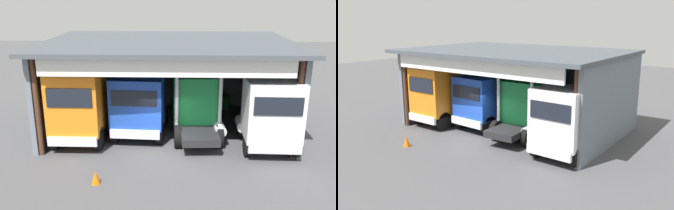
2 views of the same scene
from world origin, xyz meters
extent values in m
plane|color=#4C4C4F|center=(0.00, 0.00, 0.00)|extent=(80.00, 80.00, 0.00)
cube|color=slate|center=(0.00, 8.16, 2.32)|extent=(12.06, 0.24, 4.64)
cube|color=slate|center=(-6.03, 4.08, 2.32)|extent=(0.24, 8.16, 4.64)
cube|color=slate|center=(6.03, 4.08, 2.32)|extent=(0.24, 8.16, 4.64)
cube|color=#474E55|center=(0.00, 3.70, 4.74)|extent=(12.66, 8.93, 0.20)
cylinder|color=#4C2D1E|center=(-5.78, 0.15, 2.32)|extent=(0.24, 0.24, 4.64)
cylinder|color=#4C2D1E|center=(5.78, 0.15, 2.32)|extent=(0.24, 0.24, 4.64)
cube|color=white|center=(0.00, -0.31, 4.29)|extent=(10.85, 0.12, 0.90)
cube|color=orange|center=(-4.28, 1.29, 2.26)|extent=(2.40, 2.36, 2.91)
cube|color=black|center=(-4.29, 0.10, 2.77)|extent=(2.04, 0.07, 0.87)
cube|color=silver|center=(-4.29, 0.07, 0.71)|extent=(2.28, 0.17, 0.44)
cube|color=#232326|center=(-4.28, 2.89, 0.74)|extent=(1.81, 2.91, 0.36)
cylinder|color=silver|center=(-3.20, 2.62, 2.08)|extent=(0.18, 0.18, 3.05)
cylinder|color=silver|center=(-5.36, 2.62, 2.08)|extent=(0.18, 0.18, 3.05)
cylinder|color=silver|center=(-5.36, 2.60, 0.86)|extent=(0.56, 1.20, 0.56)
cylinder|color=black|center=(-3.24, 0.82, 0.56)|extent=(0.30, 1.11, 1.11)
cylinder|color=black|center=(-5.33, 0.83, 0.56)|extent=(0.30, 1.11, 1.11)
cylinder|color=black|center=(-3.23, 2.89, 0.56)|extent=(0.30, 1.11, 1.11)
cylinder|color=black|center=(-5.33, 2.90, 0.56)|extent=(0.30, 1.11, 1.11)
cube|color=#1E47B7|center=(-1.46, 2.15, 2.06)|extent=(2.66, 2.34, 2.48)
cube|color=black|center=(-1.53, 1.04, 2.49)|extent=(2.15, 0.19, 0.74)
cube|color=silver|center=(-1.53, 1.01, 0.72)|extent=(2.41, 0.30, 0.44)
cube|color=#232326|center=(-1.35, 4.08, 0.75)|extent=(2.11, 3.61, 0.36)
cylinder|color=silver|center=(-0.25, 3.33, 2.05)|extent=(0.18, 0.18, 2.97)
cylinder|color=silver|center=(-2.53, 3.46, 2.05)|extent=(0.18, 0.18, 2.97)
cylinder|color=silver|center=(-2.51, 3.85, 0.87)|extent=(0.63, 1.23, 0.56)
cylinder|color=black|center=(-0.37, 1.65, 0.57)|extent=(0.37, 1.16, 1.14)
cylinder|color=black|center=(-2.60, 1.78, 0.57)|extent=(0.37, 1.16, 1.14)
cylinder|color=black|center=(-0.23, 4.01, 0.57)|extent=(0.37, 1.16, 1.14)
cylinder|color=black|center=(-2.46, 4.14, 0.57)|extent=(0.37, 1.16, 1.14)
cube|color=#197F3D|center=(1.44, 2.81, 2.04)|extent=(2.45, 2.28, 2.46)
cube|color=black|center=(1.38, 3.91, 2.47)|extent=(1.98, 0.17, 0.74)
cube|color=silver|center=(1.38, 3.94, 0.71)|extent=(2.22, 0.28, 0.44)
cube|color=#232326|center=(1.52, 1.27, 0.74)|extent=(1.90, 2.89, 0.36)
cylinder|color=silver|center=(0.46, 1.53, 2.07)|extent=(0.18, 0.18, 3.04)
cylinder|color=silver|center=(2.55, 1.65, 2.07)|extent=(0.18, 0.18, 3.04)
cylinder|color=silver|center=(2.56, 1.63, 0.86)|extent=(0.63, 1.23, 0.56)
cylinder|color=black|center=(0.40, 3.19, 0.56)|extent=(0.36, 1.13, 1.11)
cylinder|color=black|center=(2.43, 3.30, 0.56)|extent=(0.36, 1.13, 1.11)
cylinder|color=black|center=(0.51, 1.22, 0.56)|extent=(0.36, 1.13, 1.11)
cylinder|color=black|center=(2.54, 1.33, 0.56)|extent=(0.36, 1.13, 1.11)
cube|color=white|center=(4.81, 0.78, 2.14)|extent=(2.49, 2.33, 2.71)
cube|color=black|center=(4.79, -0.38, 2.62)|extent=(2.08, 0.11, 0.81)
cube|color=silver|center=(4.79, -0.41, 0.69)|extent=(2.32, 0.21, 0.44)
cube|color=#232326|center=(4.86, 2.59, 0.72)|extent=(1.91, 3.33, 0.36)
cylinder|color=silver|center=(5.94, 2.04, 1.97)|extent=(0.18, 0.18, 2.86)
cylinder|color=silver|center=(3.74, 2.09, 1.97)|extent=(0.18, 0.18, 2.86)
cylinder|color=silver|center=(3.75, 2.31, 0.84)|extent=(0.59, 1.21, 0.56)
cylinder|color=black|center=(5.87, 0.30, 0.54)|extent=(0.32, 1.08, 1.07)
cylinder|color=black|center=(3.73, 0.35, 0.54)|extent=(0.32, 1.08, 1.07)
cylinder|color=black|center=(5.93, 2.56, 0.54)|extent=(0.32, 1.08, 1.07)
cylinder|color=black|center=(3.79, 2.61, 0.54)|extent=(0.32, 1.08, 1.07)
cylinder|color=#197233|center=(3.58, 7.39, 0.44)|extent=(0.58, 0.58, 0.89)
cube|color=black|center=(-3.18, 6.58, 0.50)|extent=(0.90, 0.60, 1.00)
cone|color=orange|center=(-2.69, -2.45, 0.28)|extent=(0.36, 0.36, 0.56)
camera|label=1|loc=(0.58, -15.23, 7.31)|focal=39.14mm
camera|label=2|loc=(12.53, -14.31, 6.66)|focal=39.25mm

